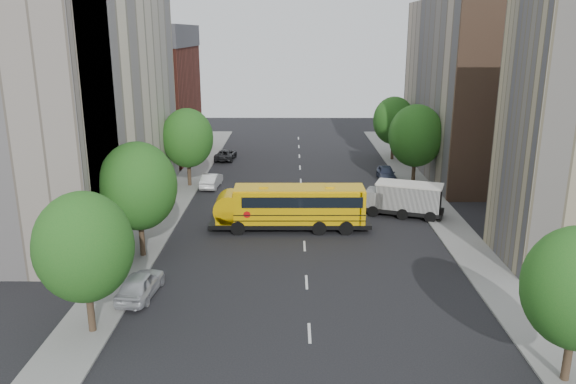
{
  "coord_description": "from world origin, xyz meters",
  "views": [
    {
      "loc": [
        -0.9,
        -39.34,
        14.69
      ],
      "look_at": [
        -1.2,
        2.0,
        2.86
      ],
      "focal_mm": 35.0,
      "sensor_mm": 36.0,
      "label": 1
    }
  ],
  "objects_px": {
    "street_tree_1": "(138,186)",
    "parked_car_2": "(226,154)",
    "safari_truck": "(403,199)",
    "street_tree_0": "(84,247)",
    "street_tree_5": "(394,121)",
    "parked_car_4": "(386,173)",
    "street_tree_2": "(187,138)",
    "school_bus": "(289,205)",
    "parked_car_0": "(140,284)",
    "parked_car_1": "(211,180)",
    "street_tree_4": "(416,136)"
  },
  "relations": [
    {
      "from": "street_tree_1",
      "to": "parked_car_0",
      "type": "distance_m",
      "value": 7.41
    },
    {
      "from": "street_tree_0",
      "to": "safari_truck",
      "type": "bearing_deg",
      "value": 44.41
    },
    {
      "from": "street_tree_4",
      "to": "street_tree_5",
      "type": "relative_size",
      "value": 1.08
    },
    {
      "from": "street_tree_5",
      "to": "parked_car_0",
      "type": "distance_m",
      "value": 41.62
    },
    {
      "from": "parked_car_1",
      "to": "street_tree_4",
      "type": "bearing_deg",
      "value": -174.5
    },
    {
      "from": "street_tree_2",
      "to": "school_bus",
      "type": "xyz_separation_m",
      "value": [
        9.84,
        -12.47,
        -2.89
      ]
    },
    {
      "from": "street_tree_2",
      "to": "street_tree_1",
      "type": "bearing_deg",
      "value": -90.0
    },
    {
      "from": "safari_truck",
      "to": "street_tree_4",
      "type": "bearing_deg",
      "value": 92.36
    },
    {
      "from": "parked_car_2",
      "to": "parked_car_4",
      "type": "xyz_separation_m",
      "value": [
        17.6,
        -9.21,
        0.06
      ]
    },
    {
      "from": "street_tree_1",
      "to": "street_tree_4",
      "type": "bearing_deg",
      "value": 39.29
    },
    {
      "from": "street_tree_4",
      "to": "parked_car_4",
      "type": "xyz_separation_m",
      "value": [
        -2.2,
        2.78,
        -4.37
      ]
    },
    {
      "from": "school_bus",
      "to": "parked_car_1",
      "type": "bearing_deg",
      "value": 121.57
    },
    {
      "from": "street_tree_5",
      "to": "parked_car_0",
      "type": "relative_size",
      "value": 1.69
    },
    {
      "from": "street_tree_0",
      "to": "parked_car_1",
      "type": "relative_size",
      "value": 1.74
    },
    {
      "from": "parked_car_2",
      "to": "street_tree_0",
      "type": "bearing_deg",
      "value": 90.82
    },
    {
      "from": "street_tree_4",
      "to": "parked_car_4",
      "type": "height_order",
      "value": "street_tree_4"
    },
    {
      "from": "school_bus",
      "to": "parked_car_0",
      "type": "distance_m",
      "value": 14.29
    },
    {
      "from": "street_tree_0",
      "to": "street_tree_1",
      "type": "relative_size",
      "value": 0.94
    },
    {
      "from": "street_tree_4",
      "to": "parked_car_0",
      "type": "bearing_deg",
      "value": -130.71
    },
    {
      "from": "street_tree_1",
      "to": "safari_truck",
      "type": "relative_size",
      "value": 1.13
    },
    {
      "from": "parked_car_4",
      "to": "parked_car_1",
      "type": "bearing_deg",
      "value": -168.96
    },
    {
      "from": "street_tree_2",
      "to": "parked_car_4",
      "type": "height_order",
      "value": "street_tree_2"
    },
    {
      "from": "street_tree_1",
      "to": "safari_truck",
      "type": "bearing_deg",
      "value": 24.73
    },
    {
      "from": "parked_car_2",
      "to": "parked_car_4",
      "type": "distance_m",
      "value": 19.86
    },
    {
      "from": "parked_car_4",
      "to": "street_tree_0",
      "type": "bearing_deg",
      "value": -121.64
    },
    {
      "from": "street_tree_0",
      "to": "street_tree_4",
      "type": "xyz_separation_m",
      "value": [
        22.0,
        28.0,
        0.43
      ]
    },
    {
      "from": "street_tree_1",
      "to": "street_tree_5",
      "type": "xyz_separation_m",
      "value": [
        22.0,
        30.0,
        -0.25
      ]
    },
    {
      "from": "parked_car_0",
      "to": "parked_car_1",
      "type": "xyz_separation_m",
      "value": [
        0.8,
        23.64,
        -0.06
      ]
    },
    {
      "from": "street_tree_0",
      "to": "school_bus",
      "type": "xyz_separation_m",
      "value": [
        9.84,
        15.53,
        -2.71
      ]
    },
    {
      "from": "street_tree_5",
      "to": "street_tree_2",
      "type": "bearing_deg",
      "value": -151.39
    },
    {
      "from": "parked_car_0",
      "to": "parked_car_2",
      "type": "height_order",
      "value": "parked_car_0"
    },
    {
      "from": "parked_car_1",
      "to": "school_bus",
      "type": "bearing_deg",
      "value": 126.74
    },
    {
      "from": "parked_car_0",
      "to": "street_tree_0",
      "type": "bearing_deg",
      "value": 75.96
    },
    {
      "from": "street_tree_1",
      "to": "street_tree_0",
      "type": "bearing_deg",
      "value": -90.0
    },
    {
      "from": "street_tree_5",
      "to": "parked_car_4",
      "type": "distance_m",
      "value": 10.29
    },
    {
      "from": "school_bus",
      "to": "parked_car_2",
      "type": "height_order",
      "value": "school_bus"
    },
    {
      "from": "street_tree_1",
      "to": "safari_truck",
      "type": "height_order",
      "value": "street_tree_1"
    },
    {
      "from": "street_tree_0",
      "to": "street_tree_4",
      "type": "distance_m",
      "value": 35.61
    },
    {
      "from": "street_tree_0",
      "to": "street_tree_5",
      "type": "distance_m",
      "value": 45.65
    },
    {
      "from": "street_tree_0",
      "to": "street_tree_2",
      "type": "bearing_deg",
      "value": 90.0
    },
    {
      "from": "street_tree_5",
      "to": "parked_car_4",
      "type": "xyz_separation_m",
      "value": [
        -2.2,
        -9.22,
        -4.0
      ]
    },
    {
      "from": "street_tree_1",
      "to": "parked_car_2",
      "type": "distance_m",
      "value": 30.37
    },
    {
      "from": "street_tree_2",
      "to": "street_tree_0",
      "type": "bearing_deg",
      "value": -90.0
    },
    {
      "from": "street_tree_5",
      "to": "parked_car_1",
      "type": "height_order",
      "value": "street_tree_5"
    },
    {
      "from": "parked_car_1",
      "to": "street_tree_0",
      "type": "bearing_deg",
      "value": 90.08
    },
    {
      "from": "street_tree_0",
      "to": "safari_truck",
      "type": "distance_m",
      "value": 27.16
    },
    {
      "from": "street_tree_5",
      "to": "safari_truck",
      "type": "relative_size",
      "value": 1.08
    },
    {
      "from": "parked_car_0",
      "to": "parked_car_2",
      "type": "bearing_deg",
      "value": -86.28
    },
    {
      "from": "street_tree_4",
      "to": "school_bus",
      "type": "relative_size",
      "value": 0.66
    },
    {
      "from": "street_tree_5",
      "to": "safari_truck",
      "type": "height_order",
      "value": "street_tree_5"
    }
  ]
}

